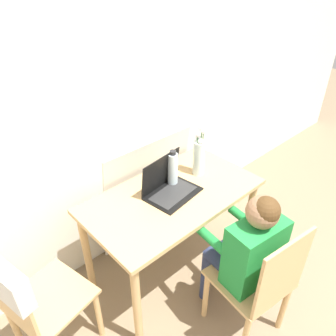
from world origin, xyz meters
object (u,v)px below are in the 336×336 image
Objects in this scene: water_bottle at (173,169)px; person_seated at (248,248)px; chair_spare at (24,294)px; laptop at (168,185)px; flower_vase at (199,154)px; chair_occupied at (259,283)px.

person_seated is at bearing -92.19° from water_bottle.
chair_spare is 1.10m from water_bottle.
water_bottle is (0.02, 0.65, 0.21)m from person_seated.
flower_vase reaches higher than laptop.
person_seated is 4.05× the size of water_bottle.
chair_spare is 3.50× the size of water_bottle.
flower_vase reaches higher than water_bottle.
chair_spare is 1.01m from laptop.
person_seated is 0.71m from flower_vase.
person_seated reaches higher than water_bottle.
chair_occupied is 0.86m from water_bottle.
laptop is at bearing -101.99° from chair_spare.
flower_vase is 0.22m from water_bottle.
laptop is at bearing -151.35° from water_bottle.
chair_spare is 2.39× the size of flower_vase.
person_seated is 0.62m from laptop.
water_bottle is at bearing -85.42° from chair_occupied.
person_seated reaches higher than chair_occupied.
person_seated is at bearing -111.64° from flower_vase.
laptop is (0.99, -0.00, 0.19)m from chair_spare.
flower_vase is at bearing -101.28° from chair_spare.
chair_spare is at bearing -177.57° from water_bottle.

